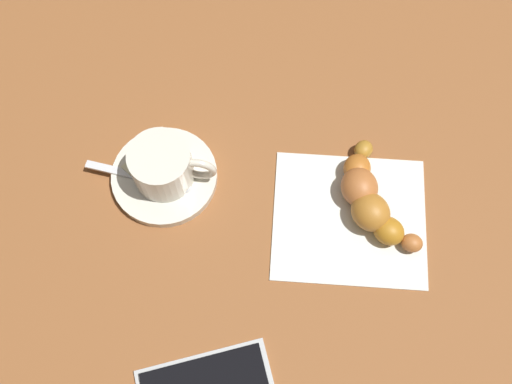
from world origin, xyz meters
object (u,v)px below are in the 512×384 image
(espresso_cup, at_px, (163,166))
(teaspoon, at_px, (156,180))
(saucer, at_px, (165,176))
(sugar_packet, at_px, (147,151))
(napkin, at_px, (349,218))
(croissant, at_px, (369,200))

(espresso_cup, xyz_separation_m, teaspoon, (0.01, 0.01, -0.02))
(saucer, relative_size, sugar_packet, 1.78)
(teaspoon, relative_size, napkin, 0.73)
(espresso_cup, height_order, napkin, espresso_cup)
(sugar_packet, bearing_deg, saucer, 76.92)
(napkin, bearing_deg, espresso_cup, -11.95)
(teaspoon, height_order, croissant, croissant)
(croissant, bearing_deg, espresso_cup, -7.05)
(espresso_cup, distance_m, napkin, 0.22)
(espresso_cup, bearing_deg, napkin, 168.05)
(espresso_cup, bearing_deg, saucer, -15.77)
(saucer, relative_size, croissant, 0.86)
(saucer, xyz_separation_m, espresso_cup, (-0.00, 0.00, 0.03))
(sugar_packet, bearing_deg, espresso_cup, 79.92)
(teaspoon, xyz_separation_m, croissant, (-0.24, 0.02, 0.01))
(espresso_cup, distance_m, sugar_packet, 0.04)
(saucer, height_order, sugar_packet, sugar_packet)
(saucer, relative_size, teaspoon, 0.97)
(napkin, height_order, croissant, croissant)
(espresso_cup, xyz_separation_m, sugar_packet, (0.02, -0.03, -0.02))
(sugar_packet, bearing_deg, napkin, 111.70)
(saucer, xyz_separation_m, teaspoon, (0.01, 0.01, 0.01))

